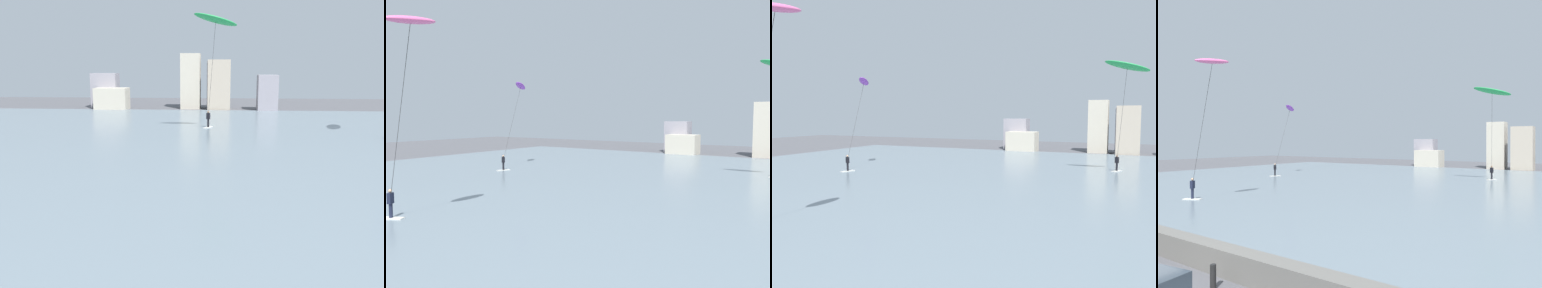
% 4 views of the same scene
% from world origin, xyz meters
% --- Properties ---
extents(water_bay, '(84.00, 52.00, 0.10)m').
position_xyz_m(water_bay, '(0.00, 30.07, 0.05)').
color(water_bay, slate).
rests_on(water_bay, ground).
extents(far_shore_buildings, '(27.17, 5.76, 8.00)m').
position_xyz_m(far_shore_buildings, '(-2.61, 58.40, 3.09)').
color(far_shore_buildings, gray).
rests_on(far_shore_buildings, ground).
extents(kitesurfer_purple, '(2.16, 5.37, 9.68)m').
position_xyz_m(kitesurfer_purple, '(-23.71, 30.71, 8.27)').
color(kitesurfer_purple, silver).
rests_on(kitesurfer_purple, water_bay).
extents(kitesurfer_pink, '(4.54, 2.66, 10.52)m').
position_xyz_m(kitesurfer_pink, '(-11.94, 10.74, 8.94)').
color(kitesurfer_pink, silver).
rests_on(kitesurfer_pink, water_bay).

